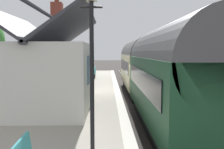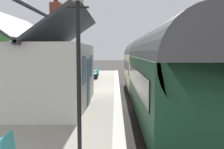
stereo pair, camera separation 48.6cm
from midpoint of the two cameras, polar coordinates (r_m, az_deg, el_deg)
The scene contains 14 objects.
ground_plane at distance 15.36m, azimuth 6.57°, elevation -6.76°, with size 160.00×160.00×0.00m, color #383330.
platform at distance 15.39m, azimuth -8.10°, elevation -5.19°, with size 32.00×5.81×0.83m, color #A39B8C.
platform_edge_coping at distance 15.13m, azimuth 2.14°, elevation -3.70°, with size 32.00×0.36×0.02m, color beige.
rail_near at distance 15.59m, azimuth 12.55°, elevation -6.41°, with size 52.00×0.08×0.14m, color gray.
rail_far at distance 15.36m, azimuth 7.24°, elevation -6.50°, with size 52.00×0.08×0.14m, color gray.
train at distance 14.55m, azimuth 10.43°, elevation 1.33°, with size 18.80×2.73×4.32m.
station_building at distance 11.11m, azimuth -14.17°, elevation 0.59°, with size 6.54×4.00×5.30m.
bench_by_lamp at distance 21.72m, azimuth -3.18°, elevation 0.30°, with size 1.40×0.44×0.88m.
bench_platform_end at distance 24.54m, azimuth -3.05°, elevation 0.88°, with size 1.42×0.50×0.88m.
bench_mid_platform at distance 18.06m, azimuth -4.33°, elevation -0.74°, with size 1.42×0.49×0.88m.
planter_bench_right at distance 23.65m, azimuth -5.79°, elevation 0.47°, with size 0.48×0.48×0.77m.
planter_edge_far at distance 17.40m, azimuth -14.73°, elevation -1.32°, with size 0.56×0.56×0.82m.
planter_edge_near at distance 21.17m, azimuth -7.24°, elevation -0.33°, with size 0.81×0.32×0.63m.
lamp_post_platform at distance 5.51m, azimuth -5.53°, elevation 9.06°, with size 0.32×0.50×3.98m.
Camera 2 is at (-14.94, 1.28, 3.22)m, focal length 38.32 mm.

